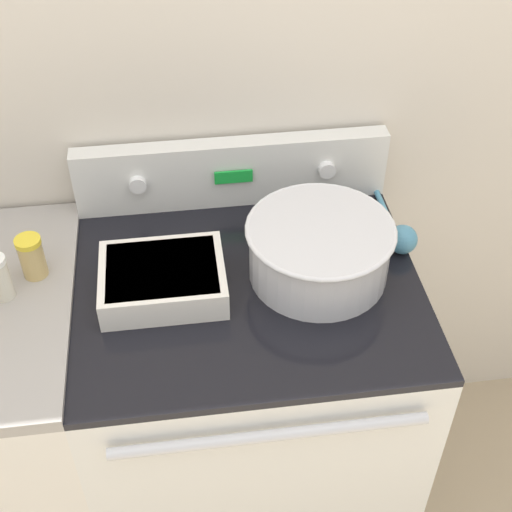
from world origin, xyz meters
The scene contains 8 objects.
kitchen_wall centered at (0.00, 0.67, 1.25)m, with size 8.00×0.05×2.50m.
stove_range centered at (0.00, 0.32, 0.45)m, with size 0.74×0.67×0.90m.
control_panel centered at (0.00, 0.61, 0.99)m, with size 0.74×0.07×0.17m.
side_counter centered at (-0.61, 0.32, 0.46)m, with size 0.47×0.64×0.91m.
mixing_bowl centered at (0.15, 0.33, 0.98)m, with size 0.32×0.32×0.13m.
casserole_dish centered at (-0.18, 0.32, 0.94)m, with size 0.26×0.21×0.07m.
ladle centered at (0.36, 0.39, 0.93)m, with size 0.07×0.28×0.07m.
spice_jar_yellow_cap centered at (-0.45, 0.39, 0.96)m, with size 0.06×0.06×0.10m.
Camera 1 is at (-0.13, -0.78, 1.97)m, focal length 50.00 mm.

